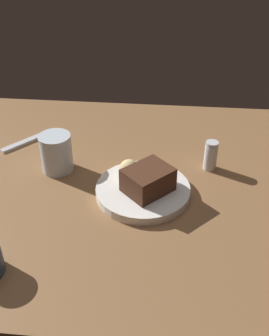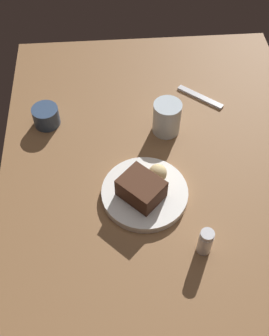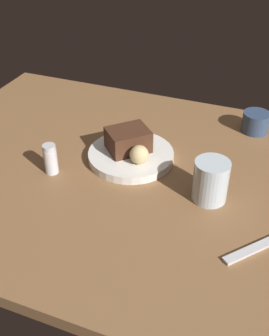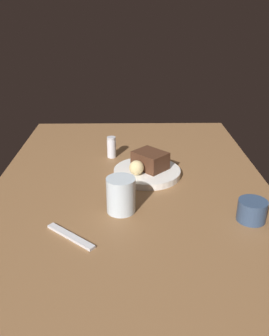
{
  "view_description": "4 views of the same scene",
  "coord_description": "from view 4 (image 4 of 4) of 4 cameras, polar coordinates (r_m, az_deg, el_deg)",
  "views": [
    {
      "loc": [
        -9.39,
        76.13,
        59.44
      ],
      "look_at": [
        -2.16,
        1.62,
        7.74
      ],
      "focal_mm": 42.47,
      "sensor_mm": 36.0,
      "label": 1
    },
    {
      "loc": [
        -62.06,
        11.93,
        90.22
      ],
      "look_at": [
        0.33,
        7.24,
        8.33
      ],
      "focal_mm": 44.87,
      "sensor_mm": 36.0,
      "label": 2
    },
    {
      "loc": [
        28.41,
        -76.28,
        63.12
      ],
      "look_at": [
        -1.16,
        -0.84,
        5.01
      ],
      "focal_mm": 45.19,
      "sensor_mm": 36.0,
      "label": 3
    },
    {
      "loc": [
        101.51,
        -0.59,
        53.98
      ],
      "look_at": [
        -1.69,
        1.0,
        6.9
      ],
      "focal_mm": 39.0,
      "sensor_mm": 36.0,
      "label": 4
    }
  ],
  "objects": [
    {
      "name": "dessert_plate",
      "position": [
        1.17,
        1.97,
        -0.71
      ],
      "size": [
        21.42,
        21.42,
        2.07
      ],
      "primitive_type": "cylinder",
      "color": "white",
      "rests_on": "dining_table"
    },
    {
      "name": "bread_roll",
      "position": [
        1.13,
        0.31,
        0.05
      ],
      "size": [
        4.58,
        4.58,
        4.58
      ],
      "primitive_type": "sphere",
      "color": "#DBC184",
      "rests_on": "dessert_plate"
    },
    {
      "name": "dessert_spoon",
      "position": [
        0.89,
        -9.97,
        -10.47
      ],
      "size": [
        11.11,
        12.57,
        0.7
      ],
      "primitive_type": "cube",
      "rotation": [
        0.0,
        0.0,
        0.86
      ],
      "color": "silver",
      "rests_on": "dining_table"
    },
    {
      "name": "salt_shaker",
      "position": [
        1.31,
        -3.61,
        3.26
      ],
      "size": [
        3.24,
        3.24,
        7.59
      ],
      "color": "silver",
      "rests_on": "dining_table"
    },
    {
      "name": "coffee_cup",
      "position": [
        0.98,
        17.88,
        -6.35
      ],
      "size": [
        7.38,
        7.38,
        5.57
      ],
      "primitive_type": "cylinder",
      "color": "#334766",
      "rests_on": "dining_table"
    },
    {
      "name": "dining_table",
      "position": [
        1.14,
        -0.49,
        -2.82
      ],
      "size": [
        120.0,
        84.0,
        3.0
      ],
      "primitive_type": "cube",
      "color": "brown",
      "rests_on": "ground"
    },
    {
      "name": "chocolate_cake_slice",
      "position": [
        1.17,
        2.47,
        1.22
      ],
      "size": [
        12.66,
        12.66,
        5.56
      ],
      "primitive_type": "cube",
      "rotation": [
        0.0,
        0.0,
        0.79
      ],
      "color": "#472819",
      "rests_on": "dessert_plate"
    },
    {
      "name": "water_glass",
      "position": [
        0.96,
        -2.14,
        -4.23
      ],
      "size": [
        7.71,
        7.71,
        9.6
      ],
      "primitive_type": "cylinder",
      "color": "silver",
      "rests_on": "dining_table"
    }
  ]
}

